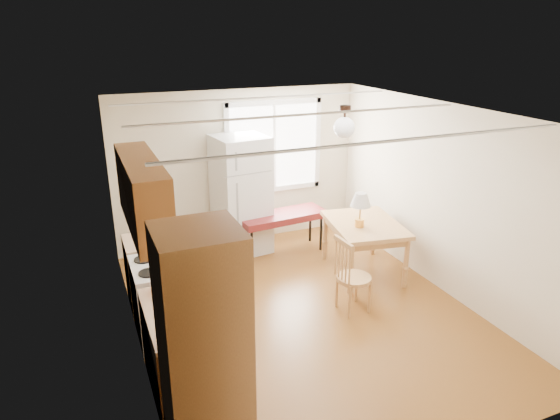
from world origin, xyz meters
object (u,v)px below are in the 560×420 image
refrigerator (241,195)px  bench (282,217)px  chair (348,271)px  dining_table (364,229)px

refrigerator → bench: refrigerator is taller
bench → chair: chair is taller
bench → dining_table: (0.79, -1.13, 0.10)m
refrigerator → bench: 0.74m
refrigerator → bench: (0.57, -0.32, -0.35)m
chair → refrigerator: bearing=102.0°
dining_table → refrigerator: bearing=142.9°
dining_table → chair: size_ratio=1.41×
bench → dining_table: dining_table is taller
dining_table → chair: 1.14m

